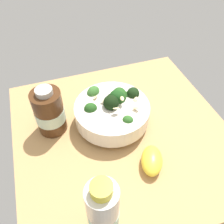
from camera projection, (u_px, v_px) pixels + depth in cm
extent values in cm
cube|color=tan|center=(123.00, 136.00, 65.62)|extent=(56.60, 56.60, 3.52)
cylinder|color=silver|center=(112.00, 120.00, 66.30)|extent=(10.92, 10.92, 1.58)
cylinder|color=silver|center=(112.00, 112.00, 64.00)|extent=(19.86, 19.86, 4.75)
cylinder|color=beige|center=(112.00, 107.00, 62.56)|extent=(16.90, 16.90, 0.80)
cylinder|color=#2F662B|center=(133.00, 99.00, 66.63)|extent=(2.28, 2.07, 2.09)
ellipsoid|color=black|center=(133.00, 94.00, 65.20)|extent=(5.27, 5.51, 5.02)
cylinder|color=#589D47|center=(94.00, 97.00, 67.29)|extent=(1.94, 2.03, 1.94)
ellipsoid|color=#386B2B|center=(93.00, 92.00, 65.94)|extent=(5.38, 5.90, 5.08)
cylinder|color=#3C7A32|center=(128.00, 124.00, 60.04)|extent=(1.46, 1.40, 1.17)
ellipsoid|color=#2D6023|center=(128.00, 120.00, 59.06)|extent=(3.80, 3.89, 3.04)
cylinder|color=#4A8F3C|center=(117.00, 101.00, 64.66)|extent=(1.72, 1.73, 1.09)
ellipsoid|color=#194216|center=(117.00, 97.00, 63.54)|extent=(6.02, 5.91, 4.48)
cylinder|color=#589D47|center=(111.00, 102.00, 65.15)|extent=(1.14, 1.21, 1.22)
ellipsoid|color=black|center=(111.00, 98.00, 64.21)|extent=(3.23, 3.26, 2.84)
cylinder|color=#4A8F3C|center=(119.00, 101.00, 65.14)|extent=(2.34, 2.20, 1.55)
ellipsoid|color=#23511C|center=(119.00, 96.00, 63.81)|extent=(7.08, 6.52, 5.71)
cylinder|color=#589D47|center=(111.00, 108.00, 62.85)|extent=(2.24, 2.29, 1.51)
ellipsoid|color=black|center=(111.00, 103.00, 61.47)|extent=(5.57, 5.45, 6.01)
cylinder|color=#4A8F3C|center=(126.00, 99.00, 66.60)|extent=(1.56, 1.27, 1.61)
ellipsoid|color=#23511C|center=(126.00, 95.00, 65.59)|extent=(2.75, 3.11, 2.68)
cylinder|color=#4A8F3C|center=(91.00, 112.00, 62.57)|extent=(1.71, 1.70, 1.35)
ellipsoid|color=#23511C|center=(91.00, 109.00, 61.51)|extent=(3.92, 3.85, 4.33)
ellipsoid|color=#DBBC84|center=(95.00, 97.00, 63.97)|extent=(1.99, 1.92, 1.06)
ellipsoid|color=#DBBC84|center=(136.00, 99.00, 63.61)|extent=(2.02, 1.95, 0.78)
ellipsoid|color=#DBBC84|center=(122.00, 98.00, 61.31)|extent=(1.98, 1.36, 0.44)
ellipsoid|color=#DBBC84|center=(93.00, 105.00, 62.32)|extent=(2.03, 1.44, 1.18)
ellipsoid|color=#DBBC84|center=(104.00, 101.00, 62.51)|extent=(1.63, 2.07, 0.66)
ellipsoid|color=#DBBC84|center=(136.00, 108.00, 60.68)|extent=(1.92, 2.04, 0.82)
ellipsoid|color=#DBBC84|center=(116.00, 108.00, 59.20)|extent=(1.28, 1.91, 0.77)
ellipsoid|color=yellow|center=(152.00, 160.00, 56.12)|extent=(9.59, 8.02, 3.78)
cylinder|color=beige|center=(103.00, 212.00, 42.15)|extent=(5.69, 5.69, 15.48)
cylinder|color=gold|center=(101.00, 189.00, 35.85)|extent=(3.64, 3.64, 1.92)
cylinder|color=silver|center=(103.00, 216.00, 43.83)|extent=(5.81, 5.81, 5.06)
cylinder|color=#472814|center=(49.00, 112.00, 60.95)|extent=(7.53, 7.53, 12.41)
cylinder|color=#B7B2A8|center=(44.00, 92.00, 55.94)|extent=(4.15, 4.15, 1.41)
cylinder|color=silver|center=(50.00, 114.00, 61.56)|extent=(7.68, 7.68, 3.60)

